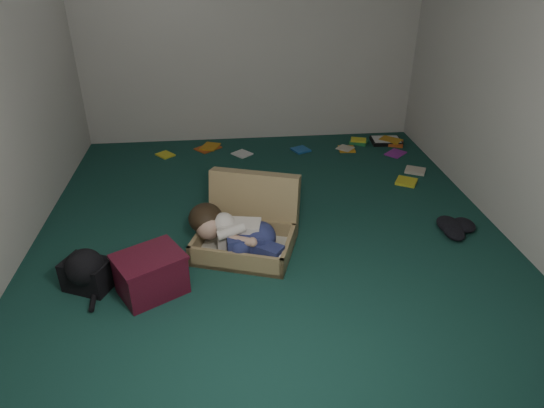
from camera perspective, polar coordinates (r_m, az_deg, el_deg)
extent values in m
plane|color=#153E35|center=(4.23, -0.22, -3.17)|extent=(4.50, 4.50, 0.00)
plane|color=silver|center=(5.91, -2.62, 19.64)|extent=(4.50, 0.00, 4.50)
plane|color=silver|center=(1.66, 7.72, -6.14)|extent=(4.50, 0.00, 4.50)
plane|color=silver|center=(4.38, 27.54, 13.27)|extent=(0.00, 4.50, 4.50)
cube|color=#A28959|center=(3.91, -3.35, -4.74)|extent=(0.89, 0.76, 0.17)
cube|color=beige|center=(3.93, -3.33, -5.28)|extent=(0.81, 0.67, 0.02)
cube|color=#A28959|center=(4.10, -2.11, 0.06)|extent=(0.79, 0.46, 0.56)
cube|color=white|center=(3.84, -3.79, -3.69)|extent=(0.35, 0.24, 0.24)
sphere|color=tan|center=(3.85, -7.45, -2.68)|extent=(0.21, 0.21, 0.21)
ellipsoid|color=black|center=(3.89, -7.80, -1.67)|extent=(0.27, 0.29, 0.24)
ellipsoid|color=navy|center=(3.81, -1.39, -3.89)|extent=(0.25, 0.29, 0.24)
cube|color=navy|center=(3.74, -3.12, -4.84)|extent=(0.29, 0.16, 0.15)
cube|color=navy|center=(3.71, -0.72, -5.59)|extent=(0.29, 0.26, 0.12)
sphere|color=white|center=(3.73, 0.95, -5.78)|extent=(0.12, 0.12, 0.12)
sphere|color=white|center=(3.68, 0.70, -6.57)|extent=(0.11, 0.11, 0.11)
cylinder|color=tan|center=(3.69, -3.60, -4.30)|extent=(0.21, 0.12, 0.07)
cube|color=#4A0F1E|center=(3.58, -14.05, -8.14)|extent=(0.55, 0.51, 0.29)
cube|color=#4A0F1E|center=(3.49, -14.36, -6.08)|extent=(0.57, 0.54, 0.02)
cube|color=black|center=(6.24, 13.27, 7.22)|extent=(0.38, 0.30, 0.05)
cube|color=white|center=(6.23, 13.30, 7.44)|extent=(0.34, 0.26, 0.01)
cube|color=yellow|center=(5.84, -12.45, 5.70)|extent=(0.22, 0.16, 0.02)
cube|color=#B54918|center=(5.95, -7.54, 6.57)|extent=(0.27, 0.26, 0.02)
cube|color=white|center=(5.75, -3.53, 5.94)|extent=(0.22, 0.25, 0.02)
cube|color=#1B5293|center=(5.85, 3.40, 6.39)|extent=(0.23, 0.26, 0.02)
cube|color=#C58317|center=(5.93, 8.77, 6.41)|extent=(0.27, 0.25, 0.02)
cube|color=#21793B|center=(6.15, 10.15, 7.12)|extent=(0.23, 0.18, 0.02)
cube|color=purple|center=(5.93, 14.34, 5.82)|extent=(0.27, 0.27, 0.02)
cube|color=beige|center=(5.52, 16.49, 3.77)|extent=(0.20, 0.25, 0.02)
cube|color=yellow|center=(5.24, 15.52, 2.51)|extent=(0.24, 0.27, 0.02)
cube|color=#B54918|center=(6.22, 13.87, 6.95)|extent=(0.27, 0.24, 0.02)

